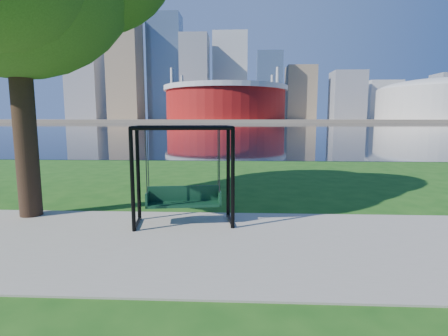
{
  "coord_description": "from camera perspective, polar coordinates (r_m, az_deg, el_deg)",
  "views": [
    {
      "loc": [
        0.58,
        -6.48,
        2.21
      ],
      "look_at": [
        0.27,
        0.0,
        1.3
      ],
      "focal_mm": 28.0,
      "sensor_mm": 36.0,
      "label": 1
    }
  ],
  "objects": [
    {
      "name": "ground",
      "position": [
        6.87,
        -2.28,
        -10.82
      ],
      "size": [
        900.0,
        900.0,
        0.0
      ],
      "primitive_type": "plane",
      "color": "#1E5114",
      "rests_on": "ground"
    },
    {
      "name": "path",
      "position": [
        6.39,
        -2.68,
        -12.14
      ],
      "size": [
        120.0,
        4.0,
        0.03
      ],
      "primitive_type": "cube",
      "color": "#9E937F",
      "rests_on": "ground"
    },
    {
      "name": "river",
      "position": [
        108.5,
        2.49,
        6.81
      ],
      "size": [
        900.0,
        180.0,
        0.02
      ],
      "primitive_type": "cube",
      "color": "black",
      "rests_on": "ground"
    },
    {
      "name": "far_bank",
      "position": [
        312.48,
        2.69,
        7.75
      ],
      "size": [
        900.0,
        228.0,
        2.0
      ],
      "primitive_type": "cube",
      "color": "#937F60",
      "rests_on": "ground"
    },
    {
      "name": "stadium",
      "position": [
        242.01,
        0.27,
        10.83
      ],
      "size": [
        83.0,
        83.0,
        32.0
      ],
      "color": "maroon",
      "rests_on": "far_bank"
    },
    {
      "name": "arena",
      "position": [
        276.7,
        32.34,
        9.59
      ],
      "size": [
        84.0,
        84.0,
        26.56
      ],
      "color": "beige",
      "rests_on": "far_bank"
    },
    {
      "name": "skyline",
      "position": [
        327.64,
        1.97,
        13.87
      ],
      "size": [
        392.0,
        66.0,
        96.5
      ],
      "color": "gray",
      "rests_on": "far_bank"
    },
    {
      "name": "swing",
      "position": [
        7.3,
        -6.62,
        -1.59
      ],
      "size": [
        2.14,
        1.17,
        2.08
      ],
      "rotation": [
        0.0,
        0.0,
        0.15
      ],
      "color": "black",
      "rests_on": "ground"
    }
  ]
}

